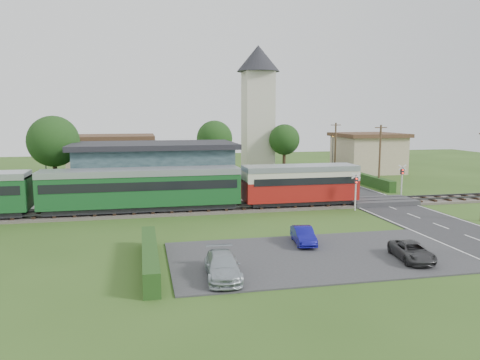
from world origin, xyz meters
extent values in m
plane|color=#2D4C19|center=(0.00, 0.00, 0.00)|extent=(120.00, 120.00, 0.00)
cube|color=#4C443D|center=(0.00, 2.00, 0.10)|extent=(76.00, 3.20, 0.20)
cube|color=#3F3F47|center=(0.00, 1.28, 0.42)|extent=(76.00, 0.08, 0.15)
cube|color=#3F3F47|center=(0.00, 2.72, 0.42)|extent=(76.00, 0.08, 0.15)
cube|color=#28282B|center=(10.00, 0.00, 0.03)|extent=(6.00, 70.00, 0.05)
cube|color=#333335|center=(-1.50, -12.00, 0.04)|extent=(17.00, 9.00, 0.08)
cube|color=#333335|center=(10.00, 2.00, 0.23)|extent=(6.20, 3.40, 0.45)
cube|color=gray|center=(-10.00, 5.20, 0.23)|extent=(30.00, 3.00, 0.45)
cube|color=beige|center=(-18.00, 5.20, 1.65)|extent=(2.00, 2.00, 2.40)
cube|color=#232328|center=(-18.00, 5.20, 2.93)|extent=(2.30, 2.30, 0.15)
cube|color=#253B40|center=(-10.00, 11.00, 2.40)|extent=(15.00, 8.00, 4.80)
cube|color=#232328|center=(-10.00, 11.00, 5.05)|extent=(16.00, 9.00, 0.50)
cube|color=#232328|center=(-10.00, 7.06, 1.10)|extent=(1.20, 0.12, 2.20)
cube|color=black|center=(-15.00, 7.06, 2.40)|extent=(1.00, 0.12, 1.20)
cube|color=black|center=(-13.00, 7.06, 2.40)|extent=(1.00, 0.12, 1.20)
cube|color=black|center=(-7.00, 7.06, 2.40)|extent=(1.00, 0.12, 1.20)
cube|color=black|center=(-5.00, 7.06, 2.40)|extent=(1.00, 0.12, 1.20)
cube|color=#232328|center=(2.28, 2.00, 0.59)|extent=(9.00, 2.20, 0.50)
cube|color=maroon|center=(2.28, 2.00, 1.59)|extent=(10.00, 2.80, 1.80)
cube|color=beige|center=(2.28, 2.00, 2.84)|extent=(10.00, 2.82, 0.90)
cube|color=black|center=(2.28, 2.00, 2.49)|extent=(9.00, 2.88, 0.60)
cube|color=#A0A7B1|center=(2.28, 2.00, 3.49)|extent=(10.00, 2.90, 0.45)
cube|color=#232328|center=(-11.32, 2.00, 0.59)|extent=(15.20, 2.20, 0.50)
cube|color=#154D21|center=(-11.32, 2.00, 2.09)|extent=(16.00, 2.80, 2.60)
cube|color=black|center=(-11.32, 2.00, 2.49)|extent=(15.40, 2.86, 0.70)
cube|color=#A0A7B1|center=(-11.32, 2.00, 3.49)|extent=(16.00, 2.90, 0.50)
cube|color=beige|center=(5.00, 28.00, 7.00)|extent=(4.00, 4.00, 14.00)
cone|color=#232328|center=(5.00, 28.00, 15.80)|extent=(6.00, 6.00, 3.60)
cube|color=tan|center=(-15.00, 25.00, 2.50)|extent=(10.00, 8.00, 5.00)
cube|color=#472D1E|center=(-15.00, 25.00, 5.25)|extent=(10.80, 8.80, 0.50)
cube|color=tan|center=(20.00, 24.00, 2.50)|extent=(8.00, 8.00, 5.00)
cube|color=#472D1E|center=(20.00, 24.00, 5.25)|extent=(8.80, 8.80, 0.50)
cube|color=#193814|center=(-11.00, -12.00, 0.60)|extent=(0.80, 9.00, 1.20)
cube|color=#193814|center=(14.20, 16.00, 0.60)|extent=(0.80, 18.00, 1.20)
cube|color=#193814|center=(-10.00, 15.50, 0.65)|extent=(22.00, 0.80, 1.30)
cylinder|color=#332316|center=(-20.00, 14.00, 2.06)|extent=(0.44, 0.44, 4.12)
sphere|color=#143311|center=(-20.00, 14.00, 5.40)|extent=(5.20, 5.20, 5.20)
cylinder|color=#332316|center=(-2.00, 23.00, 1.93)|extent=(0.44, 0.44, 3.85)
sphere|color=#143311|center=(-2.00, 23.00, 5.04)|extent=(4.60, 4.60, 4.60)
cylinder|color=#332316|center=(8.00, 25.00, 1.79)|extent=(0.44, 0.44, 3.58)
sphere|color=#143311|center=(8.00, 25.00, 4.68)|extent=(4.20, 4.20, 4.20)
cylinder|color=#473321|center=(14.20, 10.00, 3.50)|extent=(0.22, 0.22, 7.00)
cube|color=#473321|center=(14.20, 10.00, 6.70)|extent=(1.40, 0.10, 0.10)
cylinder|color=#473321|center=(14.20, 22.00, 3.50)|extent=(0.22, 0.22, 7.00)
cube|color=#473321|center=(14.20, 22.00, 6.70)|extent=(1.40, 0.10, 0.10)
cylinder|color=silver|center=(6.40, -0.40, 1.50)|extent=(0.12, 0.12, 3.00)
cube|color=#232328|center=(6.40, -0.40, 2.60)|extent=(0.35, 0.18, 0.55)
sphere|color=#FF190C|center=(6.40, -0.52, 2.75)|extent=(0.14, 0.14, 0.14)
sphere|color=#FF190C|center=(6.40, -0.52, 2.45)|extent=(0.14, 0.14, 0.14)
cube|color=silver|center=(6.40, -0.40, 3.00)|extent=(0.84, 0.05, 0.55)
cube|color=silver|center=(6.40, -0.40, 3.00)|extent=(0.84, 0.05, 0.55)
cylinder|color=silver|center=(13.60, 4.40, 1.50)|extent=(0.12, 0.12, 3.00)
cube|color=#232328|center=(13.60, 4.40, 2.60)|extent=(0.35, 0.18, 0.55)
sphere|color=#FF190C|center=(13.60, 4.28, 2.75)|extent=(0.14, 0.14, 0.14)
sphere|color=#FF190C|center=(13.60, 4.28, 2.45)|extent=(0.14, 0.14, 0.14)
cube|color=silver|center=(13.60, 4.40, 3.00)|extent=(0.84, 0.05, 0.55)
cube|color=silver|center=(13.60, 4.40, 3.00)|extent=(0.84, 0.05, 0.55)
cylinder|color=#3F3F47|center=(-22.00, 20.00, 2.50)|extent=(0.14, 0.14, 5.00)
sphere|color=orange|center=(-22.00, 20.00, 5.00)|extent=(0.30, 0.30, 0.30)
cylinder|color=#3F3F47|center=(16.00, 27.00, 2.50)|extent=(0.14, 0.14, 5.00)
sphere|color=orange|center=(16.00, 27.00, 5.00)|extent=(0.30, 0.30, 0.30)
imported|color=#1A19A2|center=(10.47, 18.04, 0.63)|extent=(3.64, 2.65, 1.15)
imported|color=navy|center=(-1.48, -9.50, 0.61)|extent=(1.53, 3.34, 1.06)
imported|color=#A0A9B0|center=(-7.49, -14.50, 0.68)|extent=(1.97, 4.23, 1.19)
imported|color=#353536|center=(3.33, -13.88, 0.58)|extent=(2.14, 3.76, 0.99)
imported|color=gray|center=(-4.90, 4.59, 1.29)|extent=(0.63, 0.43, 1.67)
imported|color=gray|center=(-17.69, 5.10, 1.36)|extent=(0.79, 0.96, 1.82)
camera|label=1|loc=(-11.30, -36.56, 8.16)|focal=35.00mm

